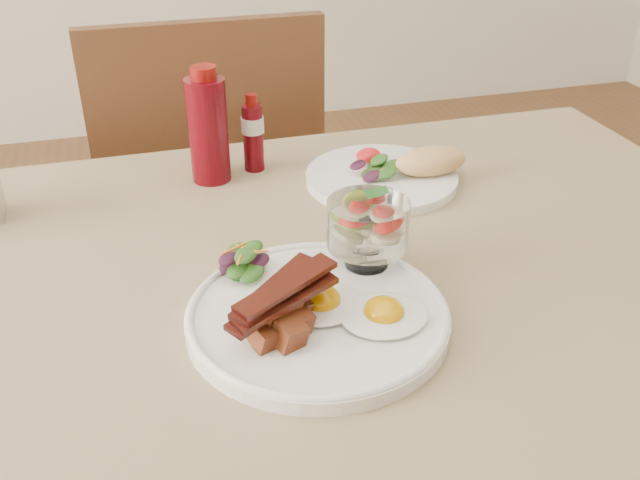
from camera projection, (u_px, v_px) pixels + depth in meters
table at (283, 350)px, 0.86m from camera, size 1.33×0.88×0.75m
chair_far at (210, 206)px, 1.48m from camera, size 0.42×0.42×0.93m
main_plate at (318, 317)px, 0.76m from camera, size 0.28×0.28×0.02m
fried_eggs at (352, 308)px, 0.75m from camera, size 0.15×0.12×0.03m
bacon_potato_pile at (281, 310)px, 0.71m from camera, size 0.13×0.10×0.06m
side_salad at (245, 262)px, 0.81m from camera, size 0.06×0.06×0.03m
fruit_cup at (368, 224)px, 0.81m from camera, size 0.09×0.09×0.10m
second_plate at (393, 173)px, 1.05m from camera, size 0.24×0.22×0.06m
ketchup_bottle at (208, 128)px, 1.03m from camera, size 0.07×0.07×0.17m
hot_sauce_bottle at (253, 134)px, 1.07m from camera, size 0.04×0.04×0.12m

